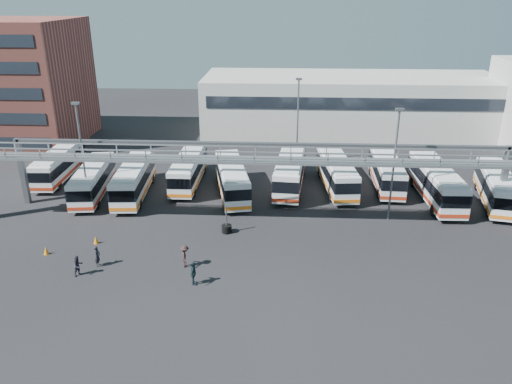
# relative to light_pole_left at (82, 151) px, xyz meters

# --- Properties ---
(ground) EXTENTS (140.00, 140.00, 0.00)m
(ground) POSITION_rel_light_pole_left_xyz_m (16.00, -8.00, -5.73)
(ground) COLOR black
(ground) RESTS_ON ground
(gantry) EXTENTS (51.40, 5.15, 7.10)m
(gantry) POSITION_rel_light_pole_left_xyz_m (16.00, -2.13, -0.22)
(gantry) COLOR gray
(gantry) RESTS_ON ground
(apartment_building) EXTENTS (18.00, 15.00, 16.00)m
(apartment_building) POSITION_rel_light_pole_left_xyz_m (-18.00, 22.00, 2.27)
(apartment_building) COLOR brown
(apartment_building) RESTS_ON ground
(warehouse) EXTENTS (42.00, 14.00, 8.00)m
(warehouse) POSITION_rel_light_pole_left_xyz_m (28.00, 30.00, -1.73)
(warehouse) COLOR #9E9E99
(warehouse) RESTS_ON ground
(light_pole_left) EXTENTS (0.70, 0.35, 10.21)m
(light_pole_left) POSITION_rel_light_pole_left_xyz_m (0.00, 0.00, 0.00)
(light_pole_left) COLOR #4C4F54
(light_pole_left) RESTS_ON ground
(light_pole_mid) EXTENTS (0.70, 0.35, 10.21)m
(light_pole_mid) POSITION_rel_light_pole_left_xyz_m (28.00, -1.00, 0.00)
(light_pole_mid) COLOR #4C4F54
(light_pole_mid) RESTS_ON ground
(light_pole_back) EXTENTS (0.70, 0.35, 10.21)m
(light_pole_back) POSITION_rel_light_pole_left_xyz_m (20.00, 14.00, 0.00)
(light_pole_back) COLOR #4C4F54
(light_pole_back) RESTS_ON ground
(bus_0) EXTENTS (2.85, 10.51, 3.16)m
(bus_0) POSITION_rel_light_pole_left_xyz_m (-6.06, 7.71, -3.98)
(bus_0) COLOR silver
(bus_0) RESTS_ON ground
(bus_1) EXTENTS (3.55, 10.55, 3.14)m
(bus_1) POSITION_rel_light_pole_left_xyz_m (-0.63, 3.14, -3.99)
(bus_1) COLOR silver
(bus_1) RESTS_ON ground
(bus_2) EXTENTS (3.34, 11.02, 3.30)m
(bus_2) POSITION_rel_light_pole_left_xyz_m (3.49, 3.40, -3.90)
(bus_2) COLOR silver
(bus_2) RESTS_ON ground
(bus_3) EXTENTS (2.47, 10.52, 3.19)m
(bus_3) POSITION_rel_light_pole_left_xyz_m (8.40, 6.81, -3.96)
(bus_3) COLOR silver
(bus_3) RESTS_ON ground
(bus_4) EXTENTS (4.67, 11.09, 3.28)m
(bus_4) POSITION_rel_light_pole_left_xyz_m (13.27, 4.11, -3.91)
(bus_4) COLOR silver
(bus_4) RESTS_ON ground
(bus_5) EXTENTS (3.63, 11.45, 3.42)m
(bus_5) POSITION_rel_light_pole_left_xyz_m (19.17, 6.35, -3.84)
(bus_5) COLOR silver
(bus_5) RESTS_ON ground
(bus_6) EXTENTS (3.59, 11.05, 3.30)m
(bus_6) POSITION_rel_light_pole_left_xyz_m (23.95, 6.41, -3.90)
(bus_6) COLOR silver
(bus_6) RESTS_ON ground
(bus_7) EXTENTS (2.91, 10.80, 3.25)m
(bus_7) POSITION_rel_light_pole_left_xyz_m (29.24, 7.39, -3.93)
(bus_7) COLOR silver
(bus_7) RESTS_ON ground
(bus_8) EXTENTS (2.93, 11.52, 3.48)m
(bus_8) POSITION_rel_light_pole_left_xyz_m (33.39, 3.73, -3.80)
(bus_8) COLOR silver
(bus_8) RESTS_ON ground
(bus_9) EXTENTS (4.53, 10.95, 3.24)m
(bus_9) POSITION_rel_light_pole_left_xyz_m (38.99, 3.31, -3.93)
(bus_9) COLOR silver
(bus_9) RESTS_ON ground
(pedestrian_a) EXTENTS (0.41, 0.62, 1.67)m
(pedestrian_a) POSITION_rel_light_pole_left_xyz_m (4.56, -10.50, -4.89)
(pedestrian_a) COLOR black
(pedestrian_a) RESTS_ON ground
(pedestrian_b) EXTENTS (0.92, 0.96, 1.57)m
(pedestrian_b) POSITION_rel_light_pole_left_xyz_m (3.63, -11.89, -4.94)
(pedestrian_b) COLOR #23202D
(pedestrian_b) RESTS_ON ground
(pedestrian_c) EXTENTS (0.89, 1.25, 1.76)m
(pedestrian_c) POSITION_rel_light_pole_left_xyz_m (11.16, -10.27, -4.85)
(pedestrian_c) COLOR black
(pedestrian_c) RESTS_ON ground
(pedestrian_d) EXTENTS (0.48, 1.07, 1.80)m
(pedestrian_d) POSITION_rel_light_pole_left_xyz_m (12.21, -12.66, -4.83)
(pedestrian_d) COLOR #17252B
(pedestrian_d) RESTS_ON ground
(cone_left) EXTENTS (0.53, 0.53, 0.65)m
(cone_left) POSITION_rel_light_pole_left_xyz_m (3.13, -6.98, -5.40)
(cone_left) COLOR orange
(cone_left) RESTS_ON ground
(cone_right) EXTENTS (0.41, 0.41, 0.65)m
(cone_right) POSITION_rel_light_pole_left_xyz_m (-0.16, -8.98, -5.40)
(cone_right) COLOR orange
(cone_right) RESTS_ON ground
(tire_stack) EXTENTS (0.86, 0.86, 2.47)m
(tire_stack) POSITION_rel_light_pole_left_xyz_m (13.65, -4.42, -5.31)
(tire_stack) COLOR black
(tire_stack) RESTS_ON ground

